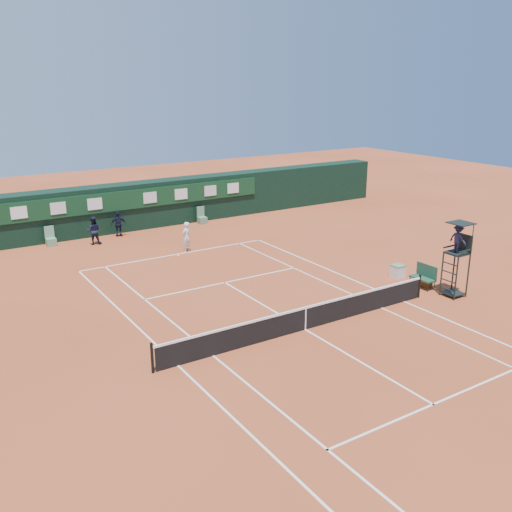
{
  "coord_description": "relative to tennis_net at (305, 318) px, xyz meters",
  "views": [
    {
      "loc": [
        -12.67,
        -16.27,
        9.46
      ],
      "look_at": [
        1.53,
        6.0,
        1.2
      ],
      "focal_mm": 40.0,
      "sensor_mm": 36.0,
      "label": 1
    }
  ],
  "objects": [
    {
      "name": "court_lines",
      "position": [
        0.0,
        0.0,
        -0.5
      ],
      "size": [
        11.05,
        23.85,
        0.01
      ],
      "color": "white",
      "rests_on": "ground"
    },
    {
      "name": "ground",
      "position": [
        0.0,
        0.0,
        -0.51
      ],
      "size": [
        90.0,
        90.0,
        0.0
      ],
      "primitive_type": "plane",
      "color": "#AE4C29",
      "rests_on": "ground"
    },
    {
      "name": "tennis_bag",
      "position": [
        7.78,
        0.94,
        -0.35
      ],
      "size": [
        0.47,
        0.88,
        0.32
      ],
      "primitive_type": "cube",
      "rotation": [
        0.0,
        0.0,
        -0.13
      ],
      "color": "black",
      "rests_on": "ground"
    },
    {
      "name": "linesman_chair_left",
      "position": [
        -5.5,
        17.48,
        -0.19
      ],
      "size": [
        0.55,
        0.5,
        1.15
      ],
      "color": "#5D8E63",
      "rests_on": "ground"
    },
    {
      "name": "cooler",
      "position": [
        7.61,
        2.46,
        -0.18
      ],
      "size": [
        0.57,
        0.57,
        0.65
      ],
      "color": "silver",
      "rests_on": "ground"
    },
    {
      "name": "ball_kid_right",
      "position": [
        -1.4,
        17.29,
        0.28
      ],
      "size": [
        0.99,
        0.59,
        1.58
      ],
      "primitive_type": "imported",
      "rotation": [
        0.0,
        0.0,
        2.91
      ],
      "color": "black",
      "rests_on": "ground"
    },
    {
      "name": "back_wall",
      "position": [
        0.0,
        18.74,
        1.0
      ],
      "size": [
        40.0,
        1.65,
        3.0
      ],
      "color": "black",
      "rests_on": "ground"
    },
    {
      "name": "tennis_ball",
      "position": [
        0.98,
        9.4,
        -0.48
      ],
      "size": [
        0.06,
        0.06,
        0.06
      ],
      "primitive_type": "sphere",
      "color": "#BFDC33",
      "rests_on": "ground"
    },
    {
      "name": "ball_kid_left",
      "position": [
        -3.24,
        16.42,
        0.34
      ],
      "size": [
        1.0,
        0.9,
        1.69
      ],
      "primitive_type": "imported",
      "rotation": [
        0.0,
        0.0,
        2.76
      ],
      "color": "black",
      "rests_on": "ground"
    },
    {
      "name": "tennis_net",
      "position": [
        0.0,
        0.0,
        0.0
      ],
      "size": [
        12.9,
        0.1,
        1.1
      ],
      "color": "black",
      "rests_on": "ground"
    },
    {
      "name": "linesman_chair_right",
      "position": [
        4.5,
        17.48,
        -0.19
      ],
      "size": [
        0.55,
        0.5,
        1.15
      ],
      "color": "#578560",
      "rests_on": "ground"
    },
    {
      "name": "player_bench",
      "position": [
        7.64,
        0.82,
        0.09
      ],
      "size": [
        0.56,
        1.2,
        1.1
      ],
      "color": "#1B452E",
      "rests_on": "ground"
    },
    {
      "name": "player",
      "position": [
        0.74,
        12.11,
        0.35
      ],
      "size": [
        0.74,
        0.64,
        1.72
      ],
      "primitive_type": "imported",
      "rotation": [
        0.0,
        0.0,
        3.58
      ],
      "color": "white",
      "rests_on": "ground"
    },
    {
      "name": "umpire_chair",
      "position": [
        7.86,
        -0.69,
        1.95
      ],
      "size": [
        0.96,
        0.95,
        3.42
      ],
      "color": "black",
      "rests_on": "ground"
    }
  ]
}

